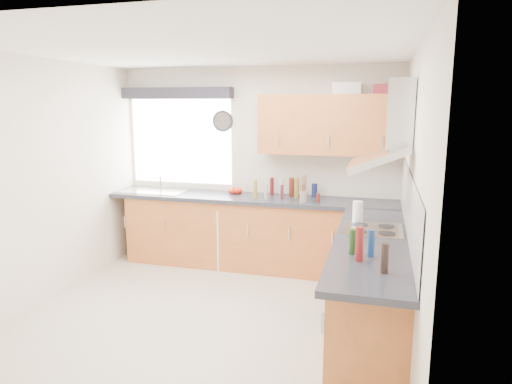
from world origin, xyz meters
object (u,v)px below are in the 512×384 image
(washing_machine, at_px, (240,236))
(extractor_hood, at_px, (389,135))
(upper_cabinets, at_px, (331,125))
(oven, at_px, (370,281))

(washing_machine, bearing_deg, extractor_hood, -48.05)
(upper_cabinets, distance_m, washing_machine, 1.80)
(oven, height_order, upper_cabinets, upper_cabinets)
(oven, bearing_deg, upper_cabinets, 112.54)
(oven, relative_size, extractor_hood, 1.09)
(washing_machine, bearing_deg, upper_cabinets, -7.71)
(extractor_hood, height_order, washing_machine, extractor_hood)
(oven, xyz_separation_m, upper_cabinets, (-0.55, 1.32, 1.38))
(extractor_hood, distance_m, washing_machine, 2.55)
(upper_cabinets, bearing_deg, oven, -67.46)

